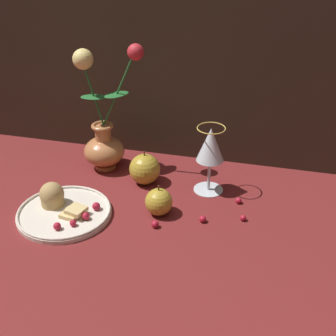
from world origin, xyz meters
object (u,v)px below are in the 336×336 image
object	(u,v)px
apple_beside_vase	(145,169)
apple_near_glass	(159,202)
vase	(104,135)
wine_glass	(210,147)
plate_with_pastries	(62,208)

from	to	relation	value
apple_beside_vase	apple_near_glass	distance (m)	0.15
vase	wine_glass	bearing A→B (deg)	-9.41
vase	apple_near_glass	world-z (taller)	vase
plate_with_pastries	apple_near_glass	xyz separation A→B (m)	(0.22, 0.06, 0.02)
vase	apple_beside_vase	world-z (taller)	vase
plate_with_pastries	apple_beside_vase	xyz separation A→B (m)	(0.15, 0.19, 0.03)
apple_near_glass	apple_beside_vase	bearing A→B (deg)	119.75
plate_with_pastries	wine_glass	size ratio (longest dim) A/B	1.26
apple_near_glass	vase	bearing A→B (deg)	138.29
vase	apple_beside_vase	xyz separation A→B (m)	(0.13, -0.05, -0.06)
apple_beside_vase	plate_with_pastries	bearing A→B (deg)	-129.06
apple_near_glass	plate_with_pastries	bearing A→B (deg)	-165.37
plate_with_pastries	apple_near_glass	bearing A→B (deg)	14.63
wine_glass	apple_beside_vase	bearing A→B (deg)	-178.36
wine_glass	apple_near_glass	size ratio (longest dim) A/B	2.28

